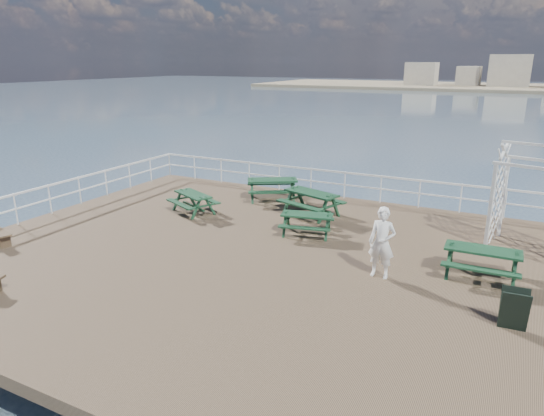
{
  "coord_description": "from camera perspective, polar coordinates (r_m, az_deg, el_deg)",
  "views": [
    {
      "loc": [
        5.96,
        -11.4,
        5.37
      ],
      "look_at": [
        -0.35,
        1.05,
        1.1
      ],
      "focal_mm": 32.0,
      "sensor_mm": 36.0,
      "label": 1
    }
  ],
  "objects": [
    {
      "name": "picnic_table_a",
      "position": [
        19.34,
        0.04,
        2.75
      ],
      "size": [
        2.49,
        2.35,
        0.95
      ],
      "rotation": [
        0.0,
        0.0,
        0.54
      ],
      "color": "#14381F",
      "rests_on": "ground"
    },
    {
      "name": "picnic_table_b",
      "position": [
        17.46,
        4.65,
        1.16
      ],
      "size": [
        2.39,
        2.15,
        0.97
      ],
      "rotation": [
        0.0,
        0.0,
        -0.32
      ],
      "color": "#14381F",
      "rests_on": "ground"
    },
    {
      "name": "trellis_arbor",
      "position": [
        15.9,
        28.99,
        0.33
      ],
      "size": [
        2.76,
        1.9,
        3.13
      ],
      "rotation": [
        0.0,
        0.0,
        -0.24
      ],
      "color": "white",
      "rests_on": "ground"
    },
    {
      "name": "person",
      "position": [
        12.64,
        12.81,
        -4.0
      ],
      "size": [
        0.69,
        0.47,
        1.86
      ],
      "primitive_type": "imported",
      "rotation": [
        0.0,
        0.0,
        -0.03
      ],
      "color": "white",
      "rests_on": "ground"
    },
    {
      "name": "sandwich_board",
      "position": [
        11.35,
        26.6,
        -10.69
      ],
      "size": [
        0.57,
        0.44,
        0.9
      ],
      "rotation": [
        0.0,
        0.0,
        0.06
      ],
      "color": "black",
      "rests_on": "ground"
    },
    {
      "name": "ground",
      "position": [
        14.0,
        -0.67,
        -6.22
      ],
      "size": [
        18.0,
        14.0,
        0.3
      ],
      "primitive_type": "cube",
      "color": "brown",
      "rests_on": "ground"
    },
    {
      "name": "picnic_table_e",
      "position": [
        15.47,
        4.14,
        -1.38
      ],
      "size": [
        1.86,
        1.63,
        0.79
      ],
      "rotation": [
        0.0,
        0.0,
        0.23
      ],
      "color": "#14381F",
      "rests_on": "ground"
    },
    {
      "name": "picnic_table_d",
      "position": [
        17.94,
        -9.27,
        1.1
      ],
      "size": [
        2.08,
        1.92,
        0.81
      ],
      "rotation": [
        0.0,
        0.0,
        -0.43
      ],
      "color": "#14381F",
      "rests_on": "ground"
    },
    {
      "name": "picnic_table_c",
      "position": [
        13.51,
        23.49,
        -5.28
      ],
      "size": [
        1.86,
        1.52,
        0.89
      ],
      "rotation": [
        0.0,
        0.0,
        0.02
      ],
      "color": "#14381F",
      "rests_on": "ground"
    },
    {
      "name": "railing",
      "position": [
        15.86,
        3.39,
        0.51
      ],
      "size": [
        17.77,
        13.76,
        1.1
      ],
      "color": "white",
      "rests_on": "ground"
    }
  ]
}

